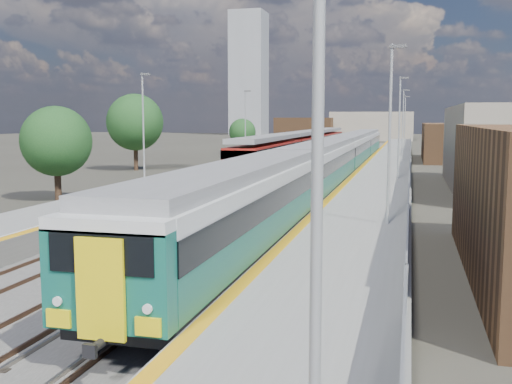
% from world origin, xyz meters
% --- Properties ---
extents(ground, '(320.00, 320.00, 0.00)m').
position_xyz_m(ground, '(0.00, 50.00, 0.00)').
color(ground, '#47443A').
rests_on(ground, ground).
extents(ballast_bed, '(10.50, 155.00, 0.06)m').
position_xyz_m(ballast_bed, '(-2.25, 52.50, 0.03)').
color(ballast_bed, '#565451').
rests_on(ballast_bed, ground).
extents(tracks, '(8.96, 160.00, 0.17)m').
position_xyz_m(tracks, '(-1.65, 54.18, 0.11)').
color(tracks, '#4C3323').
rests_on(tracks, ground).
extents(platform_right, '(4.70, 155.00, 8.52)m').
position_xyz_m(platform_right, '(5.28, 52.49, 0.54)').
color(platform_right, slate).
rests_on(platform_right, ground).
extents(platform_left, '(4.30, 155.00, 8.52)m').
position_xyz_m(platform_left, '(-9.05, 52.49, 0.52)').
color(platform_left, slate).
rests_on(platform_left, ground).
extents(buildings, '(72.00, 185.50, 40.00)m').
position_xyz_m(buildings, '(-18.12, 138.60, 10.70)').
color(buildings, brown).
rests_on(buildings, ground).
extents(green_train, '(2.90, 80.75, 3.19)m').
position_xyz_m(green_train, '(1.50, 47.29, 2.25)').
color(green_train, black).
rests_on(green_train, ground).
extents(red_train, '(2.94, 59.65, 3.71)m').
position_xyz_m(red_train, '(-5.50, 70.85, 2.20)').
color(red_train, black).
rests_on(red_train, ground).
extents(tree_a, '(4.65, 4.65, 6.30)m').
position_xyz_m(tree_a, '(-15.25, 31.37, 3.96)').
color(tree_a, '#382619').
rests_on(tree_a, ground).
extents(tree_b, '(5.92, 5.92, 8.02)m').
position_xyz_m(tree_b, '(-20.52, 54.06, 5.05)').
color(tree_b, '#382619').
rests_on(tree_b, ground).
extents(tree_c, '(4.00, 4.00, 5.42)m').
position_xyz_m(tree_c, '(-17.03, 82.97, 3.41)').
color(tree_c, '#382619').
rests_on(tree_c, ground).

